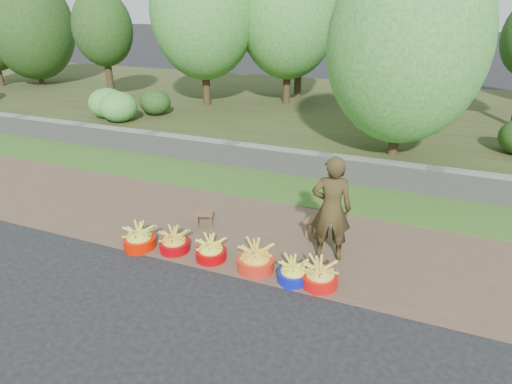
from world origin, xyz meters
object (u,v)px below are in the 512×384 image
at_px(basin_f, 320,276).
at_px(stool_left, 204,215).
at_px(basin_c, 211,251).
at_px(vendor_woman, 331,209).
at_px(basin_a, 139,238).
at_px(basin_d, 256,259).
at_px(basin_e, 293,272).
at_px(stool_right, 317,224).
at_px(basin_b, 174,242).

relative_size(basin_f, stool_left, 1.36).
xyz_separation_m(basin_c, stool_left, (-0.57, 0.87, 0.08)).
bearing_deg(vendor_woman, basin_a, 4.49).
height_order(basin_a, basin_d, basin_d).
bearing_deg(basin_f, basin_e, -174.37).
xyz_separation_m(basin_f, vendor_woman, (-0.06, 0.74, 0.66)).
distance_m(basin_c, stool_right, 1.78).
height_order(basin_e, stool_right, stool_right).
relative_size(basin_a, basin_c, 1.07).
bearing_deg(basin_f, basin_b, 179.18).
bearing_deg(basin_a, basin_f, 1.69).
height_order(basin_f, stool_right, basin_f).
xyz_separation_m(basin_c, basin_f, (1.68, -0.03, 0.01)).
distance_m(basin_e, basin_f, 0.37).
bearing_deg(stool_left, basin_a, -122.34).
bearing_deg(basin_b, basin_e, -2.04).
bearing_deg(stool_left, vendor_woman, -4.16).
xyz_separation_m(basin_a, basin_b, (0.56, 0.12, -0.01)).
relative_size(basin_a, basin_d, 0.92).
xyz_separation_m(basin_a, vendor_woman, (2.82, 0.83, 0.66)).
height_order(basin_c, stool_left, basin_c).
bearing_deg(basin_e, stool_left, 153.52).
relative_size(basin_e, vendor_woman, 0.27).
bearing_deg(basin_f, basin_d, 178.21).
xyz_separation_m(basin_a, basin_f, (2.88, 0.09, -0.00)).
height_order(basin_f, vendor_woman, vendor_woman).
relative_size(basin_b, stool_left, 1.29).
bearing_deg(basin_f, basin_a, -178.31).
xyz_separation_m(basin_d, vendor_woman, (0.89, 0.71, 0.65)).
bearing_deg(basin_a, vendor_woman, 16.39).
height_order(basin_c, vendor_woman, vendor_woman).
bearing_deg(basin_b, basin_d, -0.15).
bearing_deg(vendor_woman, basin_b, 5.59).
bearing_deg(basin_d, basin_c, 179.83).
distance_m(stool_left, vendor_woman, 2.28).
bearing_deg(basin_e, basin_a, -178.88).
distance_m(basin_a, stool_right, 2.84).
relative_size(basin_f, vendor_woman, 0.31).
distance_m(basin_d, basin_f, 0.95).
bearing_deg(basin_d, basin_a, -176.59).
bearing_deg(vendor_woman, stool_right, -69.67).
height_order(basin_d, basin_f, basin_d).
height_order(stool_left, stool_right, stool_right).
bearing_deg(basin_c, basin_b, 179.87).
bearing_deg(basin_c, basin_a, -174.43).
bearing_deg(stool_right, basin_e, -90.52).
relative_size(stool_left, stool_right, 0.85).
bearing_deg(basin_e, stool_right, 89.48).
bearing_deg(basin_a, basin_c, 5.57).
xyz_separation_m(basin_c, basin_d, (0.73, -0.00, 0.03)).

